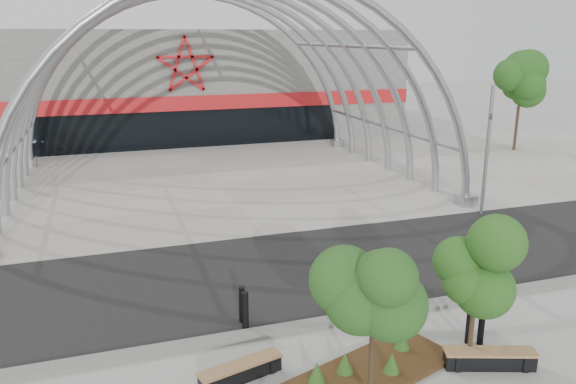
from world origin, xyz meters
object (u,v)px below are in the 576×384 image
object	(u,v)px
signal_pole	(487,148)
bollard_2	(373,288)
bench_0	(241,372)
street_tree_1	(477,268)
bench_1	(489,359)
street_tree_0	(375,285)

from	to	relation	value
signal_pole	bollard_2	distance (m)	10.96
bench_0	bollard_2	distance (m)	5.09
street_tree_1	bench_0	bearing A→B (deg)	169.15
bench_1	bollard_2	world-z (taller)	bollard_2
signal_pole	street_tree_0	bearing A→B (deg)	-135.49
bollard_2	signal_pole	bearing A→B (deg)	36.94
street_tree_0	street_tree_1	xyz separation A→B (m)	(2.98, 0.69, -0.34)
street_tree_1	bench_1	world-z (taller)	street_tree_1
bench_0	signal_pole	bearing A→B (deg)	33.83
bench_0	bollard_2	bearing A→B (deg)	27.27
street_tree_1	bench_0	xyz separation A→B (m)	(-5.39, 1.03, -2.24)
street_tree_1	street_tree_0	bearing A→B (deg)	-167.03
bench_0	bollard_2	size ratio (longest dim) A/B	1.82
street_tree_0	bench_1	xyz separation A→B (m)	(3.31, 0.34, -2.56)
street_tree_1	bench_0	size ratio (longest dim) A/B	1.64
street_tree_0	signal_pole	bearing A→B (deg)	44.51
street_tree_0	bench_0	world-z (taller)	street_tree_0
signal_pole	street_tree_1	xyz separation A→B (m)	(-7.68, -9.79, -0.50)
street_tree_1	bollard_2	world-z (taller)	street_tree_1
bench_1	bench_0	bearing A→B (deg)	166.46
street_tree_0	street_tree_1	world-z (taller)	street_tree_0
bench_1	signal_pole	bearing A→B (deg)	54.05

